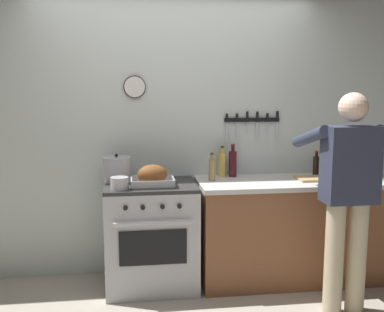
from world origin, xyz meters
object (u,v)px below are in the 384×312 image
at_px(roasting_pan, 152,176).
at_px(bottle_wine_red, 233,163).
at_px(stove, 152,235).
at_px(bottle_cooking_oil, 222,164).
at_px(bottle_vinegar, 212,169).
at_px(cutting_board, 317,178).
at_px(bottle_olive_oil, 327,165).
at_px(stock_pot, 117,169).
at_px(saucepan, 120,183).
at_px(person_cook, 348,189).
at_px(bottle_soy_sauce, 316,165).

xyz_separation_m(roasting_pan, bottle_wine_red, (0.74, 0.31, 0.04)).
xyz_separation_m(stove, roasting_pan, (0.01, -0.10, 0.53)).
xyz_separation_m(bottle_cooking_oil, bottle_wine_red, (0.09, -0.02, 0.01)).
height_order(bottle_vinegar, bottle_cooking_oil, bottle_cooking_oil).
xyz_separation_m(cutting_board, bottle_olive_oil, (0.11, 0.06, 0.10)).
height_order(stock_pot, saucepan, stock_pot).
bearing_deg(saucepan, bottle_wine_red, 22.19).
bearing_deg(bottle_olive_oil, stove, -178.64).
bearing_deg(roasting_pan, bottle_vinegar, 17.43).
distance_m(cutting_board, bottle_wine_red, 0.75).
bearing_deg(saucepan, cutting_board, 5.92).
bearing_deg(bottle_vinegar, cutting_board, -4.98).
distance_m(person_cook, saucepan, 1.73).
bearing_deg(bottle_vinegar, bottle_wine_red, 34.53).
xyz_separation_m(stove, bottle_wine_red, (0.75, 0.21, 0.57)).
xyz_separation_m(person_cook, bottle_cooking_oil, (-0.77, 0.87, 0.06)).
bearing_deg(bottle_cooking_oil, saucepan, -154.67).
xyz_separation_m(cutting_board, bottle_soy_sauce, (0.07, 0.19, 0.09)).
bearing_deg(cutting_board, bottle_wine_red, 161.93).
distance_m(cutting_board, bottle_olive_oil, 0.17).
distance_m(saucepan, bottle_olive_oil, 1.84).
xyz_separation_m(person_cook, saucepan, (-1.68, 0.44, -0.00)).
bearing_deg(bottle_cooking_oil, bottle_olive_oil, -11.98).
bearing_deg(bottle_soy_sauce, stove, -173.81).
relative_size(bottle_olive_oil, bottle_wine_red, 0.91).
bearing_deg(saucepan, roasting_pan, 19.86).
distance_m(stock_pot, saucepan, 0.34).
relative_size(person_cook, roasting_pan, 4.72).
bearing_deg(stove, saucepan, -141.75).
bearing_deg(cutting_board, stock_pot, 175.06).
bearing_deg(bottle_olive_oil, person_cook, -102.47).
relative_size(person_cook, bottle_soy_sauce, 7.23).
relative_size(stock_pot, saucepan, 1.74).
bearing_deg(cutting_board, bottle_vinegar, 175.02).
relative_size(stove, bottle_cooking_oil, 3.24).
height_order(bottle_olive_oil, bottle_cooking_oil, bottle_cooking_oil).
bearing_deg(person_cook, cutting_board, -7.08).
distance_m(roasting_pan, bottle_cooking_oil, 0.73).
distance_m(stove, cutting_board, 1.53).
bearing_deg(saucepan, bottle_vinegar, 18.25).
height_order(stove, bottle_wine_red, bottle_wine_red).
height_order(stock_pot, bottle_soy_sauce, stock_pot).
height_order(person_cook, bottle_wine_red, person_cook).
bearing_deg(stove, bottle_vinegar, 6.37).
distance_m(stove, bottle_vinegar, 0.77).
distance_m(person_cook, bottle_soy_sauce, 0.82).
height_order(stove, bottle_vinegar, bottle_vinegar).
bearing_deg(stove, stock_pot, 155.70).
relative_size(bottle_wine_red, bottle_soy_sauce, 1.30).
relative_size(saucepan, bottle_olive_oil, 0.52).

